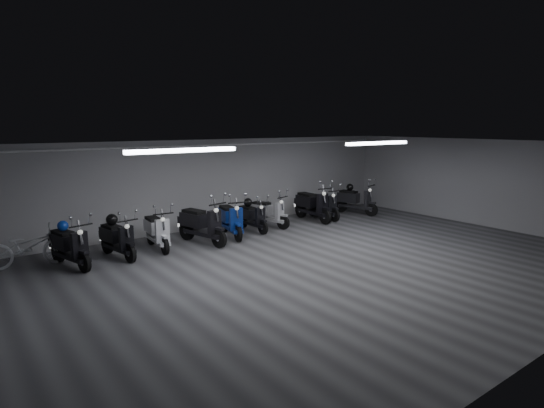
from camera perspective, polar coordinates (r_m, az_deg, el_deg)
floor at (r=10.75m, az=6.39°, el=-7.66°), size 14.00×10.00×0.01m
ceiling at (r=10.25m, az=6.70°, el=7.48°), size 14.00×10.00×0.01m
back_wall at (r=14.42m, az=-7.19°, el=2.62°), size 14.00×0.01×2.80m
right_wall at (r=15.99m, az=25.21°, el=2.47°), size 0.01×10.00×2.80m
fluor_strip_left at (r=9.37m, az=-11.27°, el=6.71°), size 2.40×0.18×0.08m
fluor_strip_right at (r=13.12m, az=13.31°, el=7.57°), size 2.40×0.18×0.08m
conduit at (r=14.24m, az=-7.13°, el=7.46°), size 13.60×0.05×0.05m
scooter_0 at (r=11.28m, az=-24.44°, el=-4.13°), size 1.03×1.88×1.33m
scooter_1 at (r=11.62m, az=-19.12°, el=-3.50°), size 0.86×1.79×1.28m
scooter_2 at (r=12.13m, az=-14.47°, el=-2.63°), size 0.72×1.80×1.31m
scooter_3 at (r=12.42m, az=-8.93°, el=-1.72°), size 1.11×2.09×1.48m
scooter_4 at (r=13.10m, az=-5.31°, el=-1.24°), size 0.99×1.95×1.38m
scooter_5 at (r=13.77m, az=-2.54°, el=-1.05°), size 0.60×1.63×1.20m
scooter_6 at (r=14.30m, az=-0.43°, el=-0.46°), size 1.04×1.80×1.27m
scooter_7 at (r=15.28m, az=5.23°, el=0.57°), size 0.77×2.02×1.48m
scooter_8 at (r=15.65m, az=6.59°, el=0.46°), size 0.67×1.78×1.30m
scooter_9 at (r=16.62m, az=10.66°, el=1.04°), size 1.11×1.95×1.38m
bicycle at (r=11.79m, az=-28.74°, el=-4.31°), size 1.88×0.94×1.16m
helmet_0 at (r=11.77m, az=-19.74°, el=-1.89°), size 0.29×0.29×0.29m
helmet_1 at (r=11.43m, az=-25.11°, el=-2.54°), size 0.25×0.25×0.25m
helmet_2 at (r=13.90m, az=-3.09°, el=0.21°), size 0.27×0.27×0.27m
helmet_3 at (r=16.69m, az=9.91°, el=2.13°), size 0.26×0.26×0.26m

